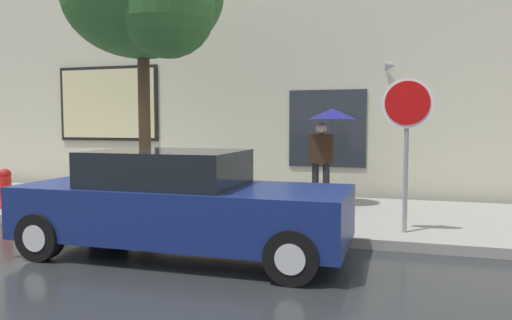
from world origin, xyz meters
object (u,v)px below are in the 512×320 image
Objects in this scene: fire_hydrant at (6,189)px; stop_sign at (407,124)px; pedestrian_with_umbrella at (329,129)px; parked_car at (180,204)px.

stop_sign reaches higher than fire_hydrant.
stop_sign is at bearing -55.84° from pedestrian_with_umbrella.
fire_hydrant is 6.54m from pedestrian_with_umbrella.
stop_sign is at bearing 28.66° from parked_car.
pedestrian_with_umbrella is 0.84× the size of stop_sign.
fire_hydrant is at bearing -160.23° from pedestrian_with_umbrella.
fire_hydrant is 7.65m from stop_sign.
pedestrian_with_umbrella reaches higher than parked_car.
fire_hydrant is at bearing 179.84° from stop_sign.
pedestrian_with_umbrella is at bearing 124.16° from stop_sign.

